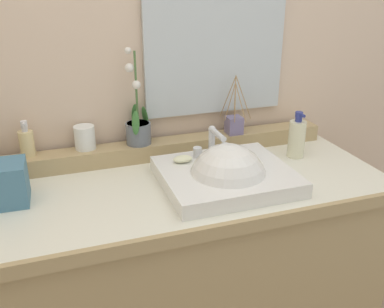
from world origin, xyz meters
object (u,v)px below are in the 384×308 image
soap_bar (183,159)px  reed_diffuser (234,124)px  lotion_bottle (297,138)px  tissue_box (5,183)px  sink_basin (227,180)px  potted_plant (138,126)px  tumbler_cup (85,137)px  soap_dispenser (27,142)px

soap_bar → reed_diffuser: size_ratio=0.29×
lotion_bottle → tissue_box: lotion_bottle is taller
sink_basin → tissue_box: (-0.70, 0.11, 0.05)m
potted_plant → lotion_bottle: (0.59, -0.18, -0.06)m
soap_bar → potted_plant: bearing=120.1°
sink_basin → lotion_bottle: 0.38m
soap_bar → tumbler_cup: tumbler_cup is taller
soap_bar → lotion_bottle: 0.47m
reed_diffuser → sink_basin: bearing=-117.5°
potted_plant → tumbler_cup: potted_plant is taller
tumbler_cup → reed_diffuser: bearing=-2.8°
sink_basin → soap_bar: 0.18m
soap_dispenser → tissue_box: (-0.07, -0.22, -0.05)m
tumbler_cup → lotion_bottle: (0.79, -0.19, -0.03)m
lotion_bottle → tissue_box: (-1.06, -0.03, -0.01)m
soap_dispenser → soap_bar: bearing=-21.9°
soap_bar → tumbler_cup: bearing=146.2°
potted_plant → tissue_box: (-0.47, -0.21, -0.07)m
tissue_box → tumbler_cup: bearing=38.9°
soap_bar → tumbler_cup: (-0.31, 0.21, 0.04)m
reed_diffuser → potted_plant: bearing=177.6°
soap_dispenser → tumbler_cup: soap_dispenser is taller
lotion_bottle → tissue_box: size_ratio=1.37×
sink_basin → soap_dispenser: 0.72m
soap_dispenser → potted_plant: bearing=-1.5°
potted_plant → soap_bar: bearing=-59.9°
potted_plant → soap_dispenser: (-0.40, 0.01, -0.02)m
tumbler_cup → lotion_bottle: size_ratio=0.48×
potted_plant → soap_dispenser: 0.40m
soap_bar → lotion_bottle: (0.47, 0.02, 0.01)m
reed_diffuser → tissue_box: (-0.86, -0.19, -0.04)m
sink_basin → tissue_box: size_ratio=3.27×
soap_bar → tumbler_cup: 0.38m
potted_plant → tissue_box: bearing=-156.3°
soap_bar → soap_dispenser: size_ratio=0.54×
soap_bar → soap_dispenser: bearing=158.1°
tumbler_cup → tissue_box: size_ratio=0.65×
tumbler_cup → reed_diffuser: (0.59, -0.03, -0.00)m
reed_diffuser → tissue_box: size_ratio=1.78×
soap_dispenser → tissue_box: soap_dispenser is taller
potted_plant → reed_diffuser: 0.39m
tumbler_cup → soap_bar: bearing=-33.8°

